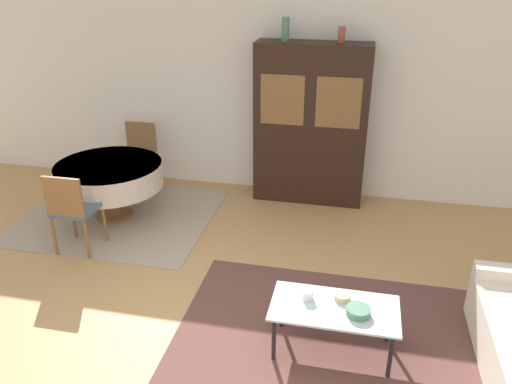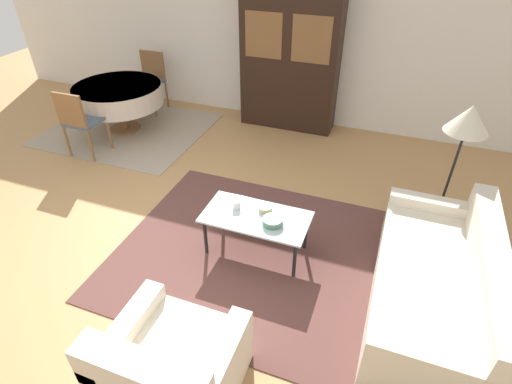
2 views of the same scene
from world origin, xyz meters
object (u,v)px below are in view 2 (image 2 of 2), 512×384
object	(u,v)px
display_cabinet	(290,59)
dining_table	(118,95)
armchair	(171,367)
bowl_small	(265,208)
coffee_table	(256,220)
couch	(437,286)
bowl	(273,221)
cup	(237,204)
dining_chair_near	(79,119)
dining_chair_far	(150,77)
floor_lamp	(468,124)

from	to	relation	value
display_cabinet	dining_table	bearing A→B (deg)	-155.40
armchair	bowl_small	xyz separation A→B (m)	(0.10, 1.72, 0.19)
armchair	coffee_table	size ratio (longest dim) A/B	0.85
display_cabinet	couch	bearing A→B (deg)	-54.04
bowl	cup	bearing A→B (deg)	164.23
coffee_table	dining_chair_near	size ratio (longest dim) A/B	1.09
display_cabinet	dining_chair_far	xyz separation A→B (m)	(-2.39, -0.21, -0.50)
dining_chair_near	bowl	size ratio (longest dim) A/B	4.94
cup	bowl_small	size ratio (longest dim) A/B	0.70
couch	coffee_table	world-z (taller)	couch
couch	display_cabinet	xyz separation A→B (m)	(-2.28, 3.14, 0.78)
display_cabinet	floor_lamp	xyz separation A→B (m)	(2.33, -1.74, 0.12)
coffee_table	couch	bearing A→B (deg)	-5.03
bowl	dining_chair_near	bearing A→B (deg)	161.44
coffee_table	floor_lamp	size ratio (longest dim) A/B	0.76
dining_chair_near	dining_table	bearing A→B (deg)	90.00
coffee_table	dining_chair_near	xyz separation A→B (m)	(-2.96, 1.00, 0.16)
display_cabinet	bowl	bearing A→B (deg)	-76.09
bowl_small	floor_lamp	bearing A→B (deg)	33.25
armchair	floor_lamp	world-z (taller)	floor_lamp
dining_chair_near	coffee_table	bearing A→B (deg)	-18.73
bowl	dining_chair_far	bearing A→B (deg)	138.03
armchair	coffee_table	distance (m)	1.60
armchair	dining_chair_far	size ratio (longest dim) A/B	0.92
display_cabinet	cup	world-z (taller)	display_cabinet
couch	bowl	size ratio (longest dim) A/B	10.00
armchair	bowl	distance (m)	1.57
floor_lamp	cup	xyz separation A→B (m)	(-2.00, -1.18, -0.68)
dining_chair_far	cup	world-z (taller)	dining_chair_far
display_cabinet	dining_table	xyz separation A→B (m)	(-2.39, -1.10, -0.48)
armchair	dining_chair_near	size ratio (longest dim) A/B	0.92
display_cabinet	floor_lamp	world-z (taller)	display_cabinet
dining_chair_near	bowl_small	xyz separation A→B (m)	(3.01, -0.88, -0.08)
bowl_small	dining_chair_far	bearing A→B (deg)	138.56
couch	dining_table	size ratio (longest dim) A/B	1.46
dining_chair_far	bowl	xyz separation A→B (m)	(3.15, -2.83, -0.08)
couch	cup	distance (m)	1.97
couch	bowl	bearing A→B (deg)	86.37
armchair	coffee_table	world-z (taller)	armchair
dining_table	bowl_small	bearing A→B (deg)	-30.46
display_cabinet	cup	size ratio (longest dim) A/B	22.29
couch	armchair	distance (m)	2.28
dining_chair_near	dining_chair_far	distance (m)	1.77
display_cabinet	bowl_small	world-z (taller)	display_cabinet
dining_table	bowl	size ratio (longest dim) A/B	6.85
couch	floor_lamp	distance (m)	1.66
coffee_table	cup	bearing A→B (deg)	164.36
bowl_small	couch	bearing A→B (deg)	-9.23
coffee_table	dining_chair_near	distance (m)	3.13
coffee_table	cup	distance (m)	0.26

